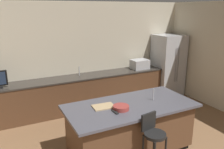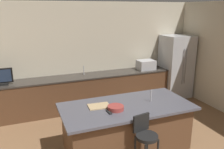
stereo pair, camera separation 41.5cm
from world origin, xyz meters
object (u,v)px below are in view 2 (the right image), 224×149
bar_stool_center (145,141)px  tv_remote (109,112)px  fruit_bowl (116,108)px  kitchen_island (126,128)px  microwave (146,65)px  refrigerator (176,66)px  cutting_board (99,106)px

bar_stool_center → tv_remote: 0.74m
fruit_bowl → kitchen_island: bearing=22.2°
bar_stool_center → microwave: bearing=51.0°
microwave → fruit_bowl: size_ratio=1.74×
kitchen_island → refrigerator: 3.37m
refrigerator → bar_stool_center: (-2.59, -2.81, -0.30)m
cutting_board → microwave: bearing=44.6°
fruit_bowl → cutting_board: 0.32m
bar_stool_center → cutting_board: 1.00m
bar_stool_center → fruit_bowl: size_ratio=3.69×
kitchen_island → bar_stool_center: size_ratio=2.28×
tv_remote → cutting_board: tv_remote is taller
refrigerator → microwave: 0.98m
fruit_bowl → tv_remote: fruit_bowl is taller
microwave → fruit_bowl: bearing=-129.2°
kitchen_island → tv_remote: 0.63m
microwave → cutting_board: 2.93m
bar_stool_center → fruit_bowl: bearing=102.9°
tv_remote → microwave: bearing=46.1°
fruit_bowl → cutting_board: bearing=133.7°
refrigerator → fruit_bowl: refrigerator is taller
kitchen_island → cutting_board: size_ratio=6.19×
kitchen_island → microwave: 2.77m
bar_stool_center → tv_remote: bearing=116.6°
microwave → cutting_board: (-2.09, -2.06, -0.09)m
microwave → fruit_bowl: (-1.87, -2.29, -0.07)m
kitchen_island → tv_remote: size_ratio=13.62×
bar_stool_center → cutting_board: (-0.47, 0.82, 0.32)m
bar_stool_center → cutting_board: bearing=109.8°
refrigerator → fruit_bowl: 3.60m
bar_stool_center → fruit_bowl: bar_stool_center is taller
bar_stool_center → fruit_bowl: 0.73m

